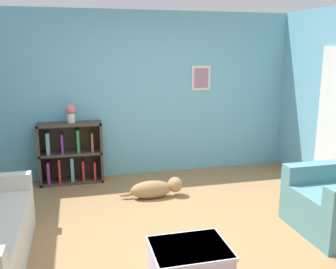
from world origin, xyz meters
TOP-DOWN VIEW (x-y plane):
  - ground_plane at (0.00, 0.00)m, footprint 14.00×14.00m
  - wall_back at (0.00, 2.25)m, footprint 5.60×0.13m
  - bookshelf at (-1.13, 2.04)m, footprint 0.94×0.32m
  - coffee_table at (-0.15, -0.96)m, footprint 0.65×0.53m
  - dog at (0.01, 1.10)m, footprint 0.89×0.22m
  - vase at (-1.09, 2.02)m, footprint 0.15×0.15m

SIDE VIEW (x-z plane):
  - ground_plane at x=0.00m, z-range 0.00..0.00m
  - dog at x=0.01m, z-range 0.00..0.27m
  - coffee_table at x=-0.15m, z-range 0.01..0.41m
  - bookshelf at x=-1.13m, z-range -0.02..0.91m
  - vase at x=-1.09m, z-range 0.95..1.23m
  - wall_back at x=0.00m, z-range 0.00..2.60m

